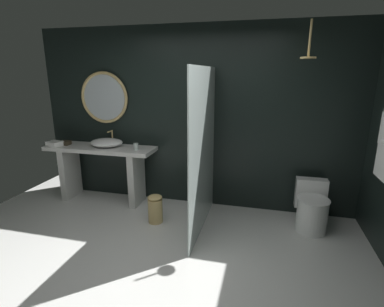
# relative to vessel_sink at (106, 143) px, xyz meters

# --- Properties ---
(ground_plane) EXTENTS (5.76, 5.76, 0.00)m
(ground_plane) POSITION_rel_vessel_sink_xyz_m (1.31, -1.62, -0.93)
(ground_plane) COLOR silver
(back_wall_panel) EXTENTS (4.80, 0.10, 2.60)m
(back_wall_panel) POSITION_rel_vessel_sink_xyz_m (1.31, 0.28, 0.37)
(back_wall_panel) COLOR black
(back_wall_panel) RESTS_ON ground_plane
(vanity_counter) EXTENTS (1.69, 0.49, 0.87)m
(vanity_counter) POSITION_rel_vessel_sink_xyz_m (-0.09, -0.03, -0.34)
(vanity_counter) COLOR silver
(vanity_counter) RESTS_ON ground_plane
(vessel_sink) EXTENTS (0.50, 0.41, 0.22)m
(vessel_sink) POSITION_rel_vessel_sink_xyz_m (0.00, 0.00, 0.00)
(vessel_sink) COLOR white
(vessel_sink) RESTS_ON vanity_counter
(tumbler_cup) EXTENTS (0.07, 0.07, 0.10)m
(tumbler_cup) POSITION_rel_vessel_sink_xyz_m (0.53, -0.09, -0.01)
(tumbler_cup) COLOR silver
(tumbler_cup) RESTS_ON vanity_counter
(tissue_box) EXTENTS (0.13, 0.13, 0.06)m
(tissue_box) POSITION_rel_vessel_sink_xyz_m (-0.67, -0.06, -0.03)
(tissue_box) COLOR #3D3323
(tissue_box) RESTS_ON vanity_counter
(round_wall_mirror) EXTENTS (0.78, 0.05, 0.78)m
(round_wall_mirror) POSITION_rel_vessel_sink_xyz_m (-0.09, 0.19, 0.65)
(round_wall_mirror) COLOR tan
(shower_glass_panel) EXTENTS (0.02, 1.41, 2.02)m
(shower_glass_panel) POSITION_rel_vessel_sink_xyz_m (1.60, -0.48, 0.08)
(shower_glass_panel) COLOR silver
(shower_glass_panel) RESTS_ON ground_plane
(rain_shower_head) EXTENTS (0.17, 0.17, 0.40)m
(rain_shower_head) POSITION_rel_vessel_sink_xyz_m (2.73, -0.30, 1.23)
(rain_shower_head) COLOR tan
(toilet) EXTENTS (0.39, 0.55, 0.61)m
(toilet) POSITION_rel_vessel_sink_xyz_m (2.96, -0.20, -0.65)
(toilet) COLOR white
(toilet) RESTS_ON ground_plane
(waste_bin) EXTENTS (0.19, 0.19, 0.38)m
(waste_bin) POSITION_rel_vessel_sink_xyz_m (0.96, -0.52, -0.73)
(waste_bin) COLOR tan
(waste_bin) RESTS_ON ground_plane
(folded_hand_towel) EXTENTS (0.24, 0.22, 0.07)m
(folded_hand_towel) POSITION_rel_vessel_sink_xyz_m (-0.78, -0.18, -0.02)
(folded_hand_towel) COLOR white
(folded_hand_towel) RESTS_ON vanity_counter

